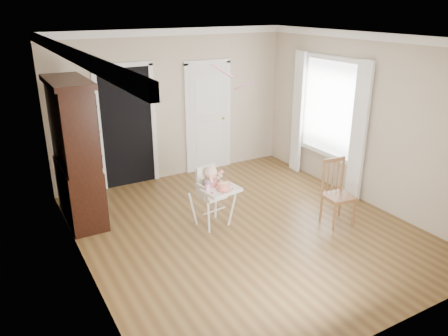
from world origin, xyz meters
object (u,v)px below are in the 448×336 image
sippy_cup (208,186)px  dining_chair (337,194)px  china_cabinet (76,153)px  cake (224,187)px  high_chair (212,190)px

sippy_cup → dining_chair: 1.95m
sippy_cup → china_cabinet: bearing=138.8°
cake → china_cabinet: bearing=141.0°
china_cabinet → dining_chair: bearing=-31.0°
sippy_cup → cake: bearing=-19.8°
high_chair → cake: bearing=-81.3°
high_chair → dining_chair: size_ratio=0.94×
cake → china_cabinet: (-1.70, 1.37, 0.38)m
cake → dining_chair: dining_chair is taller
china_cabinet → dining_chair: (3.29, -1.98, -0.61)m
high_chair → cake: size_ratio=4.01×
high_chair → sippy_cup: bearing=-145.7°
high_chair → sippy_cup: size_ratio=5.13×
high_chair → china_cabinet: china_cabinet is taller
cake → high_chair: bearing=107.8°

